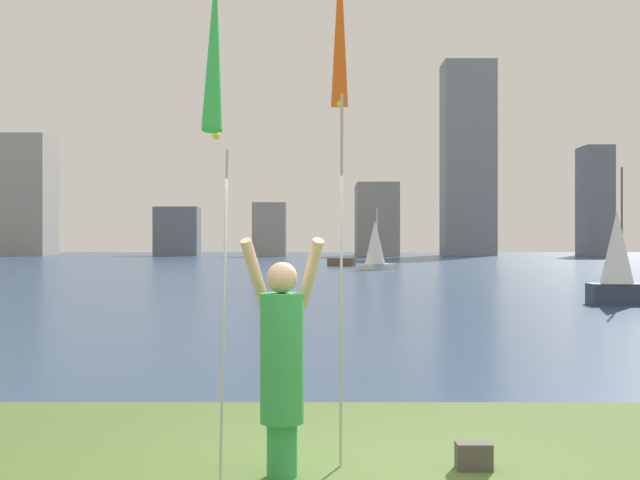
{
  "coord_description": "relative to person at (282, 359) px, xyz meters",
  "views": [
    {
      "loc": [
        -0.27,
        -6.5,
        1.97
      ],
      "look_at": [
        -0.27,
        8.25,
        1.97
      ],
      "focal_mm": 44.11,
      "sensor_mm": 36.0,
      "label": 1
    }
  ],
  "objects": [
    {
      "name": "skyline_tower_2",
      "position": [
        -5.78,
        88.54,
        2.26
      ],
      "size": [
        4.02,
        3.63,
        6.47
      ],
      "color": "gray",
      "rests_on": "ground"
    },
    {
      "name": "ground",
      "position": [
        0.58,
        50.92,
        -1.04
      ],
      "size": [
        120.0,
        138.0,
        0.12
      ],
      "color": "#4C662D"
    },
    {
      "name": "skyline_tower_3",
      "position": [
        7.34,
        91.04,
        3.49
      ],
      "size": [
        5.09,
        7.88,
        8.94
      ],
      "color": "gray",
      "rests_on": "ground"
    },
    {
      "name": "skyline_tower_5",
      "position": [
        34.22,
        90.16,
        5.76
      ],
      "size": [
        3.4,
        4.71,
        13.48
      ],
      "color": "slate",
      "rests_on": "ground"
    },
    {
      "name": "sailboat_3",
      "position": [
        1.92,
        52.79,
        -0.61
      ],
      "size": [
        2.15,
        1.44,
        5.68
      ],
      "color": "brown",
      "rests_on": "ground"
    },
    {
      "name": "skyline_tower_0",
      "position": [
        -37.21,
        93.53,
        6.65
      ],
      "size": [
        6.45,
        6.27,
        15.26
      ],
      "color": "gray",
      "rests_on": "ground"
    },
    {
      "name": "person",
      "position": [
        0.0,
        0.0,
        0.0
      ],
      "size": [
        0.73,
        0.54,
        1.99
      ],
      "rotation": [
        0.0,
        0.0,
        -0.13
      ],
      "color": "green",
      "rests_on": "ground"
    },
    {
      "name": "sailboat_5",
      "position": [
        3.98,
        45.48,
        0.63
      ],
      "size": [
        2.56,
        2.34,
        4.07
      ],
      "color": "white",
      "rests_on": "ground"
    },
    {
      "name": "skyline_tower_1",
      "position": [
        -17.68,
        92.28,
        2.08
      ],
      "size": [
        5.47,
        3.59,
        6.11
      ],
      "color": "slate",
      "rests_on": "ground"
    },
    {
      "name": "sailboat_0",
      "position": [
        9.43,
        17.39,
        0.32
      ],
      "size": [
        1.97,
        0.99,
        4.19
      ],
      "color": "#333D51",
      "rests_on": "ground"
    },
    {
      "name": "kite_flag_right",
      "position": [
        0.5,
        0.56,
        2.85
      ],
      "size": [
        0.16,
        0.87,
        4.68
      ],
      "color": "#B2B2B7",
      "rests_on": "ground"
    },
    {
      "name": "kite_flag_left",
      "position": [
        -0.5,
        -0.49,
        2.42
      ],
      "size": [
        0.16,
        1.07,
        4.19
      ],
      "color": "#B2B2B7",
      "rests_on": "ground"
    },
    {
      "name": "bag",
      "position": [
        1.64,
        0.2,
        -0.86
      ],
      "size": [
        0.3,
        0.18,
        0.23
      ],
      "color": "#4C4742",
      "rests_on": "ground"
    },
    {
      "name": "skyline_tower_4",
      "position": [
        19.26,
        93.89,
        11.36
      ],
      "size": [
        6.52,
        5.0,
        24.67
      ],
      "color": "gray",
      "rests_on": "ground"
    }
  ]
}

